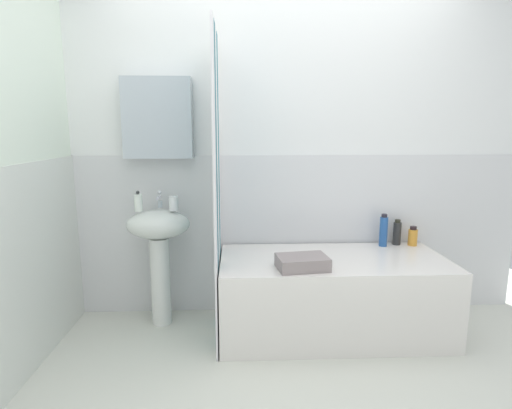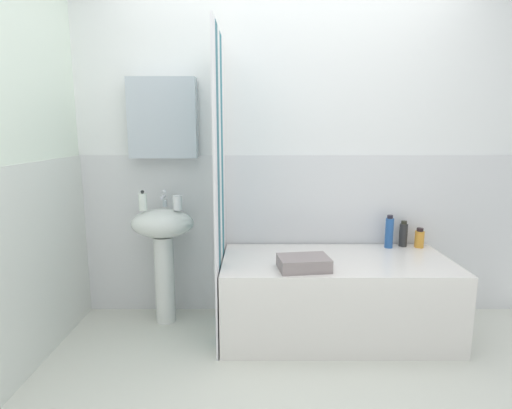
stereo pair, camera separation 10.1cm
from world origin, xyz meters
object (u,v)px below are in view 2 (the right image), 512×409
Objects in this scene: body_wash_bottle at (387,232)px; towel_folded at (302,263)px; soap_dispenser at (141,202)px; toothbrush_cup at (176,203)px; shampoo_bottle at (418,238)px; bathtub at (334,296)px; lotion_bottle at (401,234)px; sink at (161,240)px.

body_wash_bottle is 0.79× the size of towel_folded.
toothbrush_cup is at bearing 4.57° from soap_dispenser.
towel_folded is at bearing -151.52° from shampoo_bottle.
toothbrush_cup is 0.07× the size of bathtub.
toothbrush_cup is at bearing -175.81° from body_wash_bottle.
soap_dispenser is 1.18m from towel_folded.
body_wash_bottle is (-0.12, -0.04, 0.03)m from lotion_bottle.
lotion_bottle is (1.87, 0.17, -0.28)m from soap_dispenser.
bathtub is at bearing -147.90° from body_wash_bottle.
bathtub is (1.09, -0.16, -0.62)m from toothbrush_cup.
sink is 0.31m from soap_dispenser.
body_wash_bottle is at bearing 32.10° from bathtub.
toothbrush_cup is (0.24, 0.02, -0.01)m from soap_dispenser.
soap_dispenser reaches higher than toothbrush_cup.
body_wash_bottle is (1.76, 0.13, -0.25)m from soap_dispenser.
bathtub is at bearing -8.26° from sink.
shampoo_bottle reaches higher than towel_folded.
towel_folded is at bearing -139.24° from bathtub.
sink is 5.88× the size of soap_dispenser.
shampoo_bottle is 0.12m from lotion_bottle.
sink is at bearing 14.84° from soap_dispenser.
towel_folded is at bearing -146.79° from lotion_bottle.
body_wash_bottle is (1.64, 0.10, 0.03)m from sink.
soap_dispenser reaches higher than lotion_bottle.
shampoo_bottle is 0.47× the size of towel_folded.
towel_folded is at bearing -21.99° from sink.
sink is 1.26m from bathtub.
shampoo_bottle is (1.98, 0.14, -0.30)m from soap_dispenser.
lotion_bottle is at bearing 5.21° from toothbrush_cup.
shampoo_bottle is at bearing 22.97° from bathtub.
soap_dispenser reaches higher than bathtub.
toothbrush_cup is 0.97m from towel_folded.
body_wash_bottle is at bearing 3.43° from sink.
sink is 3.43× the size of body_wash_bottle.
body_wash_bottle is at bearing 35.45° from towel_folded.
lotion_bottle is at bearing 29.35° from bathtub.
towel_folded is (-0.68, -0.48, -0.08)m from body_wash_bottle.
sink is at bearing 173.33° from toothbrush_cup.
towel_folded is (0.96, -0.39, -0.04)m from sink.
lotion_bottle reaches higher than towel_folded.
toothbrush_cup is 0.41× the size of body_wash_bottle.
shampoo_bottle is (1.75, 0.12, -0.29)m from toothbrush_cup.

